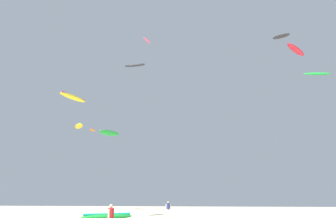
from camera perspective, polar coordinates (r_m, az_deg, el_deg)
The scene contains 12 objects.
person_foreground at distance 20.84m, azimuth -10.47°, elevation -18.76°, with size 0.39×0.56×1.72m.
person_midground at distance 37.08m, azimuth 0.03°, elevation -17.65°, with size 0.54×0.37×1.66m.
kite_grounded_near at distance 32.57m, azimuth -11.09°, elevation -18.81°, with size 5.02×4.24×0.64m.
kite_aloft_0 at distance 35.06m, azimuth -17.03°, elevation 2.05°, with size 2.27×3.90×0.48m.
kite_aloft_1 at distance 46.27m, azimuth 20.05°, elevation 12.43°, with size 2.35×1.63×0.53m.
kite_aloft_2 at distance 41.48m, azimuth 22.42°, elevation 10.01°, with size 3.63×4.35×0.92m.
kite_aloft_3 at distance 47.95m, azimuth -3.89°, elevation 12.48°, with size 1.19×2.20×0.34m.
kite_aloft_4 at distance 53.32m, azimuth -16.04°, elevation -3.03°, with size 3.05×4.18×0.49m.
kite_aloft_5 at distance 51.01m, azimuth -10.75°, elevation -4.34°, with size 3.13×3.77×0.99m.
kite_aloft_6 at distance 62.04m, azimuth -6.11°, elevation 7.96°, with size 4.29×1.69×0.71m.
kite_aloft_7 at distance 59.81m, azimuth -13.64°, elevation -3.81°, with size 0.66×2.24×0.30m.
kite_aloft_8 at distance 48.08m, azimuth 25.72°, elevation 5.85°, with size 4.00×1.54×0.84m.
Camera 1 is at (4.10, -13.95, 2.18)m, focal length 33.20 mm.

